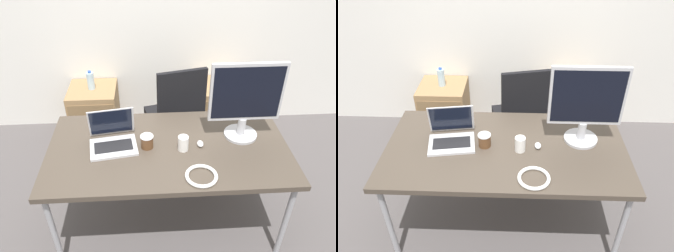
% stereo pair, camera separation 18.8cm
% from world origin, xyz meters
% --- Properties ---
extents(ground_plane, '(14.00, 14.00, 0.00)m').
position_xyz_m(ground_plane, '(0.00, 0.00, 0.00)').
color(ground_plane, '#514C4C').
extents(wall_back, '(10.00, 0.05, 2.60)m').
position_xyz_m(wall_back, '(0.00, 1.50, 1.30)').
color(wall_back, silver).
rests_on(wall_back, ground_plane).
extents(desk, '(1.72, 0.90, 0.76)m').
position_xyz_m(desk, '(0.00, 0.00, 0.71)').
color(desk, '#473D33').
rests_on(desk, ground_plane).
extents(office_chair, '(0.58, 0.61, 1.05)m').
position_xyz_m(office_chair, '(0.12, 0.81, 0.39)').
color(office_chair, '#232326').
rests_on(office_chair, ground_plane).
extents(cabinet_left, '(0.49, 0.48, 0.59)m').
position_xyz_m(cabinet_left, '(-0.72, 1.22, 0.29)').
color(cabinet_left, '#99754C').
rests_on(cabinet_left, ground_plane).
extents(cabinet_right, '(0.49, 0.48, 0.59)m').
position_xyz_m(cabinet_right, '(0.62, 1.22, 0.29)').
color(cabinet_right, '#99754C').
rests_on(cabinet_right, ground_plane).
extents(water_bottle, '(0.07, 0.07, 0.20)m').
position_xyz_m(water_bottle, '(-0.72, 1.22, 0.68)').
color(water_bottle, silver).
rests_on(water_bottle, cabinet_left).
extents(laptop_center, '(0.36, 0.33, 0.25)m').
position_xyz_m(laptop_center, '(-0.40, 0.05, 0.81)').
color(laptop_center, silver).
rests_on(laptop_center, desk).
extents(monitor, '(0.52, 0.24, 0.59)m').
position_xyz_m(monitor, '(0.55, 0.10, 1.06)').
color(monitor, '#B7B7BC').
rests_on(monitor, desk).
extents(mouse, '(0.04, 0.07, 0.03)m').
position_xyz_m(mouse, '(0.23, 0.00, 0.78)').
color(mouse, silver).
rests_on(mouse, desk).
extents(coffee_cup_white, '(0.07, 0.07, 0.11)m').
position_xyz_m(coffee_cup_white, '(0.10, -0.04, 0.82)').
color(coffee_cup_white, white).
rests_on(coffee_cup_white, desk).
extents(coffee_cup_brown, '(0.09, 0.09, 0.10)m').
position_xyz_m(coffee_cup_brown, '(-0.15, 0.01, 0.81)').
color(coffee_cup_brown, brown).
rests_on(coffee_cup_brown, desk).
extents(cable_coil, '(0.21, 0.21, 0.02)m').
position_xyz_m(cable_coil, '(0.19, -0.32, 0.77)').
color(cable_coil, white).
rests_on(cable_coil, desk).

